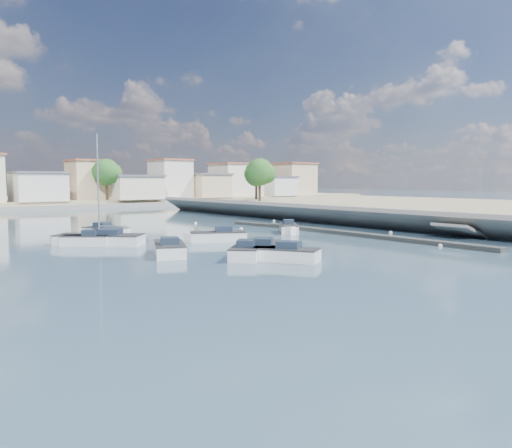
{
  "coord_description": "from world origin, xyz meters",
  "views": [
    {
      "loc": [
        -28.56,
        -19.87,
        5.14
      ],
      "look_at": [
        -2.28,
        13.83,
        1.4
      ],
      "focal_mm": 35.0,
      "sensor_mm": 36.0,
      "label": 1
    }
  ],
  "objects_px": {
    "motorboat_b": "(248,252)",
    "motorboat_a": "(278,255)",
    "motorboat_f": "(83,241)",
    "sailboat": "(96,240)",
    "motorboat_d": "(289,229)",
    "motorboat_h": "(264,250)",
    "motorboat_e": "(169,249)",
    "motorboat_c": "(215,237)",
    "motorboat_g": "(108,232)"
  },
  "relations": [
    {
      "from": "motorboat_d",
      "to": "motorboat_f",
      "type": "relative_size",
      "value": 1.09
    },
    {
      "from": "motorboat_g",
      "to": "sailboat",
      "type": "distance_m",
      "value": 5.9
    },
    {
      "from": "motorboat_a",
      "to": "motorboat_g",
      "type": "height_order",
      "value": "same"
    },
    {
      "from": "motorboat_f",
      "to": "sailboat",
      "type": "bearing_deg",
      "value": 7.24
    },
    {
      "from": "motorboat_a",
      "to": "motorboat_f",
      "type": "bearing_deg",
      "value": 116.62
    },
    {
      "from": "motorboat_f",
      "to": "motorboat_g",
      "type": "distance_m",
      "value": 6.6
    },
    {
      "from": "motorboat_f",
      "to": "motorboat_c",
      "type": "bearing_deg",
      "value": -21.98
    },
    {
      "from": "motorboat_f",
      "to": "motorboat_h",
      "type": "height_order",
      "value": "same"
    },
    {
      "from": "motorboat_f",
      "to": "sailboat",
      "type": "distance_m",
      "value": 1.07
    },
    {
      "from": "motorboat_b",
      "to": "motorboat_d",
      "type": "height_order",
      "value": "same"
    },
    {
      "from": "motorboat_c",
      "to": "sailboat",
      "type": "bearing_deg",
      "value": 154.93
    },
    {
      "from": "motorboat_b",
      "to": "motorboat_d",
      "type": "distance_m",
      "value": 16.01
    },
    {
      "from": "motorboat_c",
      "to": "motorboat_f",
      "type": "bearing_deg",
      "value": 158.02
    },
    {
      "from": "motorboat_b",
      "to": "motorboat_a",
      "type": "bearing_deg",
      "value": -70.81
    },
    {
      "from": "motorboat_a",
      "to": "sailboat",
      "type": "xyz_separation_m",
      "value": [
        -6.4,
        15.01,
        0.03
      ]
    },
    {
      "from": "motorboat_c",
      "to": "motorboat_e",
      "type": "relative_size",
      "value": 0.94
    },
    {
      "from": "motorboat_f",
      "to": "motorboat_h",
      "type": "relative_size",
      "value": 0.77
    },
    {
      "from": "motorboat_e",
      "to": "motorboat_g",
      "type": "distance_m",
      "value": 13.47
    },
    {
      "from": "motorboat_b",
      "to": "motorboat_e",
      "type": "relative_size",
      "value": 0.83
    },
    {
      "from": "motorboat_g",
      "to": "motorboat_e",
      "type": "bearing_deg",
      "value": -93.6
    },
    {
      "from": "motorboat_c",
      "to": "motorboat_d",
      "type": "distance_m",
      "value": 9.51
    },
    {
      "from": "motorboat_b",
      "to": "motorboat_h",
      "type": "distance_m",
      "value": 1.58
    },
    {
      "from": "motorboat_c",
      "to": "motorboat_g",
      "type": "height_order",
      "value": "same"
    },
    {
      "from": "motorboat_d",
      "to": "motorboat_h",
      "type": "bearing_deg",
      "value": -138.31
    },
    {
      "from": "motorboat_c",
      "to": "sailboat",
      "type": "distance_m",
      "value": 9.66
    },
    {
      "from": "motorboat_g",
      "to": "motorboat_h",
      "type": "distance_m",
      "value": 18.22
    },
    {
      "from": "motorboat_c",
      "to": "motorboat_h",
      "type": "bearing_deg",
      "value": -100.26
    },
    {
      "from": "motorboat_b",
      "to": "sailboat",
      "type": "relative_size",
      "value": 0.5
    },
    {
      "from": "motorboat_d",
      "to": "motorboat_f",
      "type": "bearing_deg",
      "value": 171.93
    },
    {
      "from": "sailboat",
      "to": "motorboat_f",
      "type": "bearing_deg",
      "value": -172.76
    },
    {
      "from": "motorboat_c",
      "to": "motorboat_f",
      "type": "xyz_separation_m",
      "value": [
        -9.81,
        3.96,
        -0.0
      ]
    },
    {
      "from": "motorboat_d",
      "to": "sailboat",
      "type": "bearing_deg",
      "value": 171.05
    },
    {
      "from": "motorboat_b",
      "to": "motorboat_g",
      "type": "bearing_deg",
      "value": 98.43
    },
    {
      "from": "sailboat",
      "to": "motorboat_c",
      "type": "bearing_deg",
      "value": -25.07
    },
    {
      "from": "motorboat_d",
      "to": "motorboat_e",
      "type": "relative_size",
      "value": 0.78
    },
    {
      "from": "motorboat_c",
      "to": "motorboat_h",
      "type": "relative_size",
      "value": 1.01
    },
    {
      "from": "motorboat_h",
      "to": "motorboat_e",
      "type": "bearing_deg",
      "value": 139.85
    },
    {
      "from": "motorboat_c",
      "to": "motorboat_e",
      "type": "bearing_deg",
      "value": -147.21
    },
    {
      "from": "motorboat_f",
      "to": "motorboat_g",
      "type": "xyz_separation_m",
      "value": [
        4.04,
        5.22,
        0.0
      ]
    },
    {
      "from": "motorboat_b",
      "to": "motorboat_f",
      "type": "relative_size",
      "value": 1.17
    },
    {
      "from": "motorboat_d",
      "to": "motorboat_g",
      "type": "bearing_deg",
      "value": 152.38
    },
    {
      "from": "motorboat_a",
      "to": "motorboat_g",
      "type": "bearing_deg",
      "value": 99.65
    },
    {
      "from": "motorboat_b",
      "to": "motorboat_h",
      "type": "xyz_separation_m",
      "value": [
        1.57,
        0.18,
        0.0
      ]
    },
    {
      "from": "motorboat_a",
      "to": "motorboat_d",
      "type": "distance_m",
      "value": 16.92
    },
    {
      "from": "motorboat_h",
      "to": "sailboat",
      "type": "height_order",
      "value": "sailboat"
    },
    {
      "from": "motorboat_a",
      "to": "motorboat_e",
      "type": "xyz_separation_m",
      "value": [
        -4.26,
        6.65,
        -0.0
      ]
    },
    {
      "from": "motorboat_g",
      "to": "motorboat_h",
      "type": "height_order",
      "value": "same"
    },
    {
      "from": "motorboat_b",
      "to": "motorboat_f",
      "type": "height_order",
      "value": "same"
    },
    {
      "from": "motorboat_d",
      "to": "sailboat",
      "type": "distance_m",
      "value": 18.4
    },
    {
      "from": "motorboat_a",
      "to": "motorboat_b",
      "type": "height_order",
      "value": "same"
    }
  ]
}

